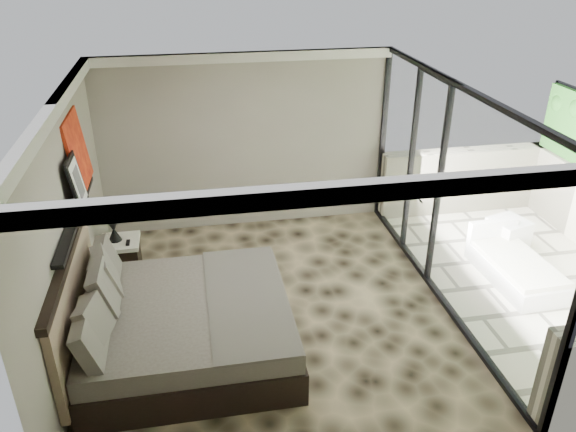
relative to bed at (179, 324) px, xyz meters
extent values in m
plane|color=black|center=(1.14, 0.59, -0.38)|extent=(5.00, 5.00, 0.00)
cube|color=silver|center=(1.14, 0.59, 2.41)|extent=(4.50, 5.00, 0.02)
cube|color=gray|center=(1.14, 3.08, 1.02)|extent=(4.50, 0.02, 2.80)
cube|color=gray|center=(-1.10, 0.59, 1.02)|extent=(0.02, 5.00, 2.80)
cube|color=white|center=(3.39, 0.59, 1.02)|extent=(0.08, 5.00, 2.80)
cube|color=beige|center=(4.89, 0.59, -0.44)|extent=(3.00, 5.00, 0.12)
cube|color=black|center=(-1.04, 0.69, 1.12)|extent=(0.12, 2.20, 0.05)
cube|color=black|center=(0.12, 0.00, -0.18)|extent=(2.30, 2.19, 0.39)
cube|color=#554F46|center=(0.12, 0.00, 0.13)|extent=(2.24, 2.13, 0.24)
cube|color=#46433C|center=(0.77, 0.00, 0.26)|extent=(0.88, 2.17, 0.03)
cube|color=#806551|center=(-1.06, 0.00, 0.39)|extent=(0.08, 2.29, 1.10)
cube|color=black|center=(-0.79, 1.86, -0.12)|extent=(0.63, 0.63, 0.53)
cone|color=black|center=(-0.84, 1.88, 0.22)|extent=(0.18, 0.18, 0.16)
cone|color=black|center=(-0.84, 1.88, 0.39)|extent=(0.18, 0.18, 0.16)
cylinder|color=silver|center=(-0.84, 1.88, 0.62)|extent=(0.32, 0.32, 0.22)
cube|color=#BC4210|center=(-1.06, 1.50, 1.59)|extent=(0.13, 0.90, 0.90)
cube|color=black|center=(-1.00, 0.89, 1.44)|extent=(0.11, 0.50, 0.60)
cube|color=white|center=(4.90, 1.48, -0.13)|extent=(0.62, 0.62, 0.50)
cube|color=white|center=(4.59, 0.68, -0.25)|extent=(0.80, 1.51, 0.26)
cube|color=silver|center=(4.59, 0.68, -0.09)|extent=(0.76, 1.41, 0.07)
cube|color=white|center=(4.57, 1.37, 0.04)|extent=(0.74, 0.14, 0.32)
camera|label=1|loc=(0.29, -5.25, 3.94)|focal=35.00mm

